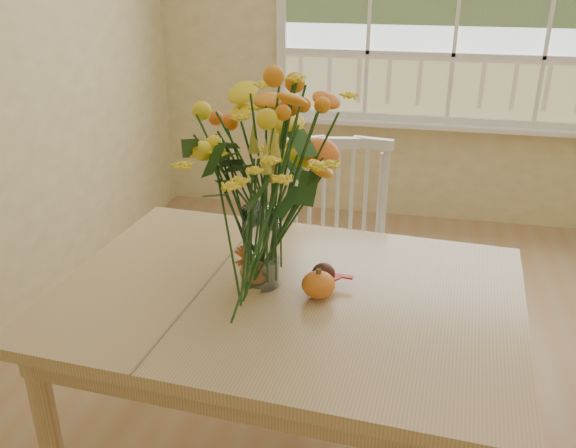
# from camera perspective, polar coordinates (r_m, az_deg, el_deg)

# --- Properties ---
(floor) EXTENTS (4.00, 4.50, 0.01)m
(floor) POSITION_cam_1_polar(r_m,az_deg,el_deg) (2.61, 13.93, -18.96)
(floor) COLOR #AC7D53
(floor) RESTS_ON ground
(wall_back) EXTENTS (4.00, 0.02, 2.70)m
(wall_back) POSITION_cam_1_polar(r_m,az_deg,el_deg) (4.20, 15.52, 17.78)
(wall_back) COLOR #CAB981
(wall_back) RESTS_ON floor
(dining_table) EXTENTS (1.51, 1.13, 0.77)m
(dining_table) POSITION_cam_1_polar(r_m,az_deg,el_deg) (1.98, -0.12, -8.53)
(dining_table) COLOR tan
(dining_table) RESTS_ON floor
(windsor_chair) EXTENTS (0.52, 0.51, 0.99)m
(windsor_chair) POSITION_cam_1_polar(r_m,az_deg,el_deg) (2.74, 4.57, -1.84)
(windsor_chair) COLOR white
(windsor_chair) RESTS_ON floor
(flower_vase) EXTENTS (0.55, 0.55, 0.65)m
(flower_vase) POSITION_cam_1_polar(r_m,az_deg,el_deg) (1.81, -2.67, 5.26)
(flower_vase) COLOR white
(flower_vase) RESTS_ON dining_table
(pumpkin) EXTENTS (0.10, 0.10, 0.08)m
(pumpkin) POSITION_cam_1_polar(r_m,az_deg,el_deg) (1.87, 2.86, -5.80)
(pumpkin) COLOR orange
(pumpkin) RESTS_ON dining_table
(turkey_figurine) EXTENTS (0.11, 0.09, 0.12)m
(turkey_figurine) POSITION_cam_1_polar(r_m,az_deg,el_deg) (1.92, -3.14, -4.65)
(turkey_figurine) COLOR #CCB78C
(turkey_figurine) RESTS_ON dining_table
(dark_gourd) EXTENTS (0.13, 0.09, 0.07)m
(dark_gourd) POSITION_cam_1_polar(r_m,az_deg,el_deg) (1.95, 3.34, -4.73)
(dark_gourd) COLOR #38160F
(dark_gourd) RESTS_ON dining_table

